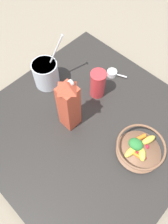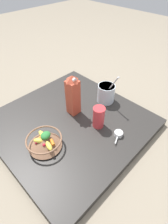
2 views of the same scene
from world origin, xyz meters
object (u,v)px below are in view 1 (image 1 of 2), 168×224
(milk_carton, at_px, (69,105))
(drinking_cup, at_px, (98,83))
(fruit_bowl, at_px, (140,148))
(yogurt_tub, at_px, (46,73))

(milk_carton, bearing_deg, drinking_cup, -83.91)
(fruit_bowl, relative_size, milk_carton, 0.70)
(yogurt_tub, bearing_deg, milk_carton, 162.69)
(fruit_bowl, height_order, drinking_cup, drinking_cup)
(milk_carton, relative_size, drinking_cup, 1.97)
(fruit_bowl, xyz_separation_m, milk_carton, (0.31, 0.10, 0.10))
(fruit_bowl, distance_m, drinking_cup, 0.35)
(fruit_bowl, xyz_separation_m, drinking_cup, (0.33, -0.11, 0.03))
(milk_carton, distance_m, drinking_cup, 0.22)
(drinking_cup, bearing_deg, yogurt_tub, 29.29)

